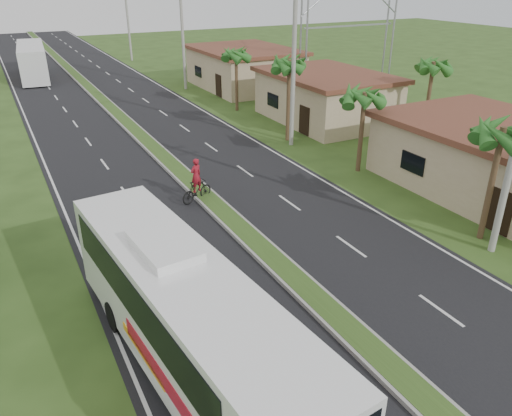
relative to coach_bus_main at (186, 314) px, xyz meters
name	(u,v)px	position (x,y,z in m)	size (l,w,h in m)	color
ground	(360,343)	(5.21, -1.27, -2.11)	(180.00, 180.00, 0.00)	#2F491A
road_asphalt	(160,155)	(5.21, 18.73, -2.10)	(14.00, 160.00, 0.02)	black
median_strip	(160,154)	(5.21, 18.73, -2.01)	(1.20, 160.00, 0.18)	gray
lane_edge_left	(49,174)	(-1.49, 18.73, -2.11)	(0.12, 160.00, 0.01)	silver
lane_edge_right	(254,140)	(11.91, 18.73, -2.11)	(0.12, 160.00, 0.01)	silver
shop_near	(506,160)	(19.21, 4.73, -0.33)	(8.60, 12.60, 3.52)	tan
shop_mid	(326,97)	(19.21, 20.73, -0.25)	(7.60, 10.60, 3.67)	tan
shop_far	(244,68)	(19.21, 34.73, -0.18)	(8.60, 11.60, 3.82)	tan
palm_verge_a	(503,133)	(14.21, 1.73, 2.63)	(2.40, 2.40, 5.45)	#473321
palm_verge_b	(365,97)	(14.61, 10.73, 2.25)	(2.40, 2.40, 5.05)	#473321
palm_verge_c	(289,64)	(14.01, 17.73, 3.01)	(2.40, 2.40, 5.85)	#473321
palm_verge_d	(236,54)	(14.51, 26.73, 2.44)	(2.40, 2.40, 5.25)	#473321
palm_behind_shop	(433,66)	(22.71, 13.73, 2.82)	(2.40, 2.40, 5.65)	#473321
utility_pole_b	(294,48)	(13.68, 16.73, 4.15)	(3.20, 0.28, 12.00)	gray
utility_pole_c	(182,29)	(13.71, 36.73, 3.56)	(1.60, 0.28, 11.00)	gray
utility_pole_d	(127,16)	(13.71, 56.73, 3.31)	(1.60, 0.28, 10.50)	gray
billboard_lattice	(350,16)	(27.21, 28.73, 4.71)	(10.18, 1.18, 12.07)	gray
coach_bus_main	(186,314)	(0.00, 0.00, 0.00)	(3.57, 12.05, 3.84)	white
coach_bus_far	(32,59)	(1.14, 49.85, -0.13)	(3.59, 12.17, 3.49)	white
motorcyclist	(197,187)	(4.67, 11.09, -1.30)	(1.96, 1.15, 2.29)	black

